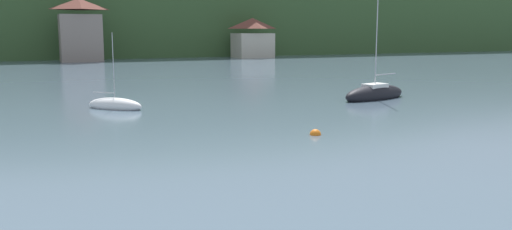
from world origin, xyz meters
The scene contains 6 objects.
wooded_hillside centered at (29.74, 155.90, 7.61)m, with size 352.00×55.30×50.25m.
shore_building_westcentral centered at (0.00, 118.19, 5.04)m, with size 6.96×5.51×10.39m.
shore_building_central centered at (31.27, 118.43, 3.66)m, with size 7.16×6.02×7.48m.
sailboat_far_1 centered at (15.24, 57.22, 0.38)m, with size 6.59×3.43×10.04m.
sailboat_far_2 centered at (-3.62, 59.75, 0.24)m, with size 3.74×3.70×5.29m.
mooring_buoy_mid centered at (4.11, 46.69, 0.00)m, with size 0.57×0.57×0.57m, color orange.
Camera 1 is at (-8.99, 23.92, 5.12)m, focal length 37.56 mm.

